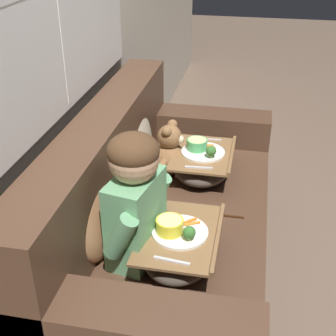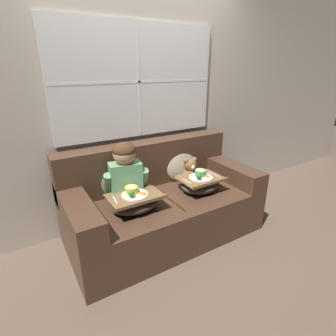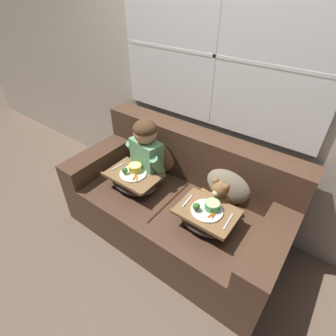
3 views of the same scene
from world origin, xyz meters
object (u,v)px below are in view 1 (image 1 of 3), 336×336
Objects in this scene: teddy_bear at (170,153)px; throw_pillow_behind_child at (94,213)px; lap_tray_child at (180,245)px; lap_tray_teddy at (203,163)px; throw_pillow_behind_teddy at (137,139)px; couch at (160,228)px; child_figure at (135,193)px.

throw_pillow_behind_child is at bearing 165.61° from teddy_bear.
lap_tray_child is 1.05× the size of lap_tray_teddy.
throw_pillow_behind_teddy is at bearing 0.00° from throw_pillow_behind_child.
throw_pillow_behind_teddy is 1.30× the size of teddy_bear.
teddy_bear is (0.73, -0.19, -0.06)m from throw_pillow_behind_child.
throw_pillow_behind_child is at bearing 180.00° from throw_pillow_behind_teddy.
throw_pillow_behind_child reaches higher than teddy_bear.
teddy_bear reaches higher than lap_tray_child.
throw_pillow_behind_teddy is 0.20m from teddy_bear.
couch reaches higher than lap_tray_child.
throw_pillow_behind_child is 0.73m from throw_pillow_behind_teddy.
couch is at bearing -29.39° from throw_pillow_behind_child.
teddy_bear is 0.76× the size of lap_tray_teddy.
child_figure reaches higher than throw_pillow_behind_teddy.
throw_pillow_behind_teddy is 0.83m from lap_tray_child.
child_figure reaches higher than lap_tray_child.
couch is 0.45m from lap_tray_teddy.
lap_tray_child is (-0.00, -0.37, -0.11)m from throw_pillow_behind_child.
throw_pillow_behind_teddy reaches higher than lap_tray_teddy.
lap_tray_teddy is at bearing -0.02° from lap_tray_child.
throw_pillow_behind_child is 0.83m from lap_tray_teddy.
couch is 0.45m from lap_tray_child.
lap_tray_teddy is (0.36, -0.16, 0.20)m from couch.
lap_tray_child is at bearing -90.13° from throw_pillow_behind_child.
teddy_bear is 0.75m from lap_tray_child.
throw_pillow_behind_teddy is at bearing 14.14° from child_figure.
teddy_bear is at bearing 14.00° from lap_tray_child.
throw_pillow_behind_child is 0.39m from lap_tray_child.
throw_pillow_behind_teddy is (0.36, 0.21, 0.31)m from couch.
lap_tray_teddy is at bearing -26.83° from throw_pillow_behind_child.
child_figure reaches higher than lap_tray_teddy.
lap_tray_teddy is at bearing -89.75° from teddy_bear.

